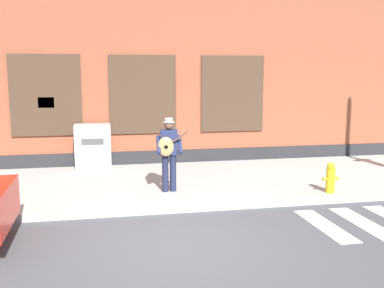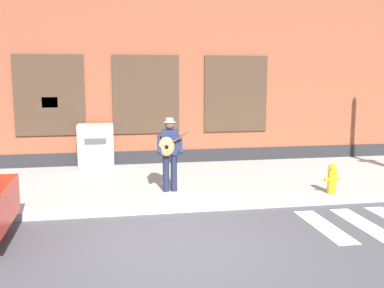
# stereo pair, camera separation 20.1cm
# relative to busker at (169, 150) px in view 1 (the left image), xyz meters

# --- Properties ---
(ground_plane) EXTENTS (160.00, 160.00, 0.00)m
(ground_plane) POSITION_rel_busker_xyz_m (-0.26, -3.01, -1.13)
(ground_plane) COLOR #4C4C51
(sidewalk) EXTENTS (28.00, 4.58, 0.16)m
(sidewalk) POSITION_rel_busker_xyz_m (-0.26, 1.11, -1.05)
(sidewalk) COLOR #ADAAA3
(sidewalk) RESTS_ON ground
(building_backdrop) EXTENTS (28.00, 4.06, 7.25)m
(building_backdrop) POSITION_rel_busker_xyz_m (-0.26, 5.40, 2.49)
(building_backdrop) COLOR brown
(building_backdrop) RESTS_ON ground
(busker) EXTENTS (0.71, 0.56, 1.70)m
(busker) POSITION_rel_busker_xyz_m (0.00, 0.00, 0.00)
(busker) COLOR #1E233D
(busker) RESTS_ON sidewalk
(utility_box) EXTENTS (1.00, 0.63, 1.28)m
(utility_box) POSITION_rel_busker_xyz_m (-1.74, 2.95, -0.33)
(utility_box) COLOR #ADADA8
(utility_box) RESTS_ON sidewalk
(fire_hydrant) EXTENTS (0.38, 0.20, 0.70)m
(fire_hydrant) POSITION_rel_busker_xyz_m (3.60, -0.83, -0.62)
(fire_hydrant) COLOR gold
(fire_hydrant) RESTS_ON sidewalk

